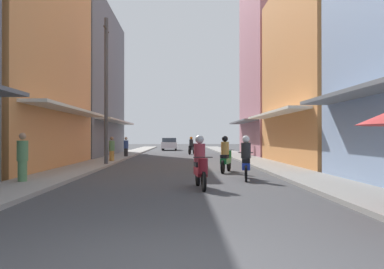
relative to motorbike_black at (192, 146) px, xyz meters
name	(u,v)px	position (x,y,z in m)	size (l,w,h in m)	color
ground_plane	(180,158)	(-1.01, -6.80, -0.70)	(118.88, 118.88, 0.00)	#424244
sidewalk_left	(115,158)	(-5.65, -6.80, -0.64)	(1.96, 62.04, 0.12)	#9E9991
sidewalk_right	(245,158)	(3.62, -6.80, -0.64)	(1.96, 62.04, 0.12)	gray
building_left_mid	(0,56)	(-9.62, -15.71, 4.67)	(7.05, 11.38, 10.76)	#D88C4C
building_left_far	(75,83)	(-9.62, -2.84, 5.27)	(7.05, 13.65, 11.96)	slate
building_right_mid	(337,71)	(7.59, -13.43, 4.44)	(7.05, 10.62, 10.29)	#D88C4C
building_right_far	(284,48)	(7.60, -2.77, 8.22)	(7.05, 9.53, 17.85)	#B7727F
motorbike_black	(192,146)	(0.00, 0.00, 0.00)	(0.78, 1.73, 1.58)	black
motorbike_blue	(246,160)	(1.35, -20.61, 0.00)	(0.58, 1.80, 1.58)	black
motorbike_maroon	(200,165)	(-0.39, -22.82, 0.00)	(0.55, 1.81, 1.58)	black
motorbike_green	(226,156)	(0.97, -17.68, 0.00)	(0.76, 1.74, 1.58)	black
parked_car	(169,144)	(-2.34, 10.88, 0.04)	(1.77, 4.10, 1.45)	silver
pedestrian_foreground	(126,148)	(-5.01, -6.00, 0.06)	(0.34, 0.34, 1.54)	#262628
pedestrian_crossing	(112,150)	(-5.07, -11.36, 0.07)	(0.34, 0.34, 1.56)	#BF8C3F
pedestrian_midway	(246,146)	(4.10, -4.72, 0.14)	(0.34, 0.34, 1.68)	#99333F
pedestrian_far	(22,159)	(-5.99, -21.88, 0.13)	(0.34, 0.34, 1.66)	#598C59
utility_pole	(106,90)	(-4.92, -13.88, 3.29)	(0.20, 1.20, 7.83)	#4C4C4F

